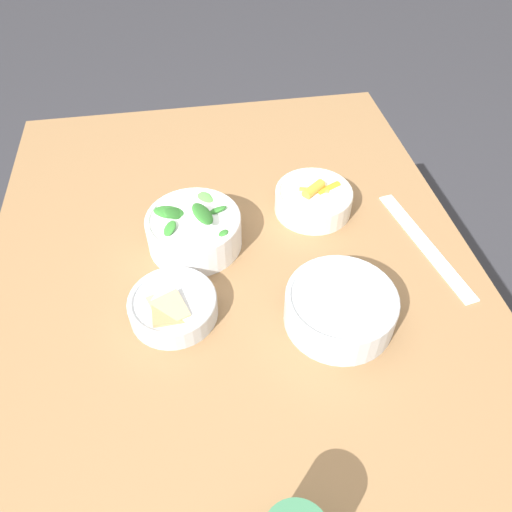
{
  "coord_description": "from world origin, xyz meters",
  "views": [
    {
      "loc": [
        0.61,
        -0.06,
        1.4
      ],
      "look_at": [
        0.01,
        0.04,
        0.77
      ],
      "focal_mm": 35.0,
      "sensor_mm": 36.0,
      "label": 1
    }
  ],
  "objects_px": {
    "bowl_cookies": "(173,305)",
    "bowl_beans_hotdog": "(340,308)",
    "bowl_greens": "(194,229)",
    "ruler": "(425,244)",
    "bowl_carrots": "(314,199)"
  },
  "relations": [
    {
      "from": "ruler",
      "to": "bowl_cookies",
      "type": "bearing_deg",
      "value": -79.86
    },
    {
      "from": "bowl_cookies",
      "to": "bowl_beans_hotdog",
      "type": "bearing_deg",
      "value": 78.08
    },
    {
      "from": "bowl_carrots",
      "to": "ruler",
      "type": "relative_size",
      "value": 0.51
    },
    {
      "from": "bowl_greens",
      "to": "bowl_beans_hotdog",
      "type": "bearing_deg",
      "value": 44.95
    },
    {
      "from": "bowl_greens",
      "to": "ruler",
      "type": "bearing_deg",
      "value": 79.98
    },
    {
      "from": "bowl_greens",
      "to": "bowl_cookies",
      "type": "xyz_separation_m",
      "value": [
        0.16,
        -0.05,
        -0.01
      ]
    },
    {
      "from": "ruler",
      "to": "bowl_carrots",
      "type": "bearing_deg",
      "value": -125.99
    },
    {
      "from": "bowl_beans_hotdog",
      "to": "bowl_cookies",
      "type": "xyz_separation_m",
      "value": [
        -0.06,
        -0.27,
        -0.01
      ]
    },
    {
      "from": "bowl_greens",
      "to": "ruler",
      "type": "xyz_separation_m",
      "value": [
        0.08,
        0.43,
        -0.04
      ]
    },
    {
      "from": "bowl_greens",
      "to": "ruler",
      "type": "distance_m",
      "value": 0.43
    },
    {
      "from": "bowl_greens",
      "to": "ruler",
      "type": "height_order",
      "value": "bowl_greens"
    },
    {
      "from": "bowl_carrots",
      "to": "bowl_beans_hotdog",
      "type": "distance_m",
      "value": 0.28
    },
    {
      "from": "bowl_carrots",
      "to": "bowl_greens",
      "type": "distance_m",
      "value": 0.25
    },
    {
      "from": "bowl_carrots",
      "to": "bowl_beans_hotdog",
      "type": "relative_size",
      "value": 0.85
    },
    {
      "from": "bowl_carrots",
      "to": "bowl_greens",
      "type": "height_order",
      "value": "bowl_greens"
    }
  ]
}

